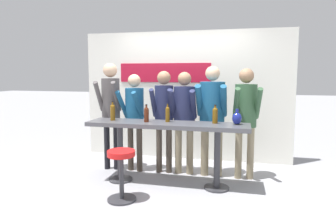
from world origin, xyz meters
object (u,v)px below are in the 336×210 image
wine_bottle_3 (146,114)px  person_center (184,111)px  tasting_table (167,133)px  person_center_left (164,109)px  person_left (134,111)px  wine_bottle_0 (215,115)px  decorative_vase (237,118)px  person_far_left (111,103)px  bar_stool (121,168)px  person_right (246,111)px  wine_bottle_1 (113,111)px  wine_bottle_2 (168,113)px  person_center_right (212,109)px

wine_bottle_3 → person_center: bearing=50.0°
tasting_table → person_center_left: (-0.18, 0.52, 0.29)m
person_left → person_center_left: (0.50, 0.03, 0.04)m
wine_bottle_0 → decorative_vase: (0.31, -0.02, -0.04)m
wine_bottle_3 → person_far_left: bearing=148.0°
bar_stool → person_right: 2.06m
wine_bottle_0 → wine_bottle_1: size_ratio=0.91×
person_far_left → wine_bottle_1: bearing=-69.7°
wine_bottle_1 → wine_bottle_2: 0.85m
person_center → decorative_vase: (0.83, -0.46, -0.02)m
person_center → person_center_right: person_center_right is taller
person_left → wine_bottle_1: person_left is taller
wine_bottle_3 → person_right: bearing=20.7°
person_center_right → wine_bottle_0: (0.08, -0.43, -0.03)m
person_center_left → decorative_vase: person_center_left is taller
bar_stool → wine_bottle_2: (0.43, 0.75, 0.62)m
wine_bottle_0 → person_far_left: bearing=168.2°
person_center_left → wine_bottle_0: bearing=-30.1°
tasting_table → person_left: size_ratio=1.45×
wine_bottle_3 → bar_stool: bearing=-101.4°
person_left → wine_bottle_3: size_ratio=6.19×
person_center_left → person_right: bearing=-4.3°
wine_bottle_3 → wine_bottle_0: bearing=6.9°
tasting_table → decorative_vase: size_ratio=10.75×
bar_stool → person_center: 1.48m
bar_stool → wine_bottle_3: bearing=78.6°
bar_stool → wine_bottle_0: (1.12, 0.78, 0.62)m
person_left → person_right: 1.79m
person_center_left → decorative_vase: size_ratio=7.63×
person_left → person_right: (1.79, 0.03, 0.05)m
wine_bottle_2 → wine_bottle_3: size_ratio=1.04×
person_far_left → wine_bottle_0: size_ratio=6.70×
person_center_right → person_center: bearing=179.9°
bar_stool → person_center: person_center is taller
person_center_left → wine_bottle_3: bearing=-107.7°
person_far_left → person_right: bearing=-6.0°
decorative_vase → wine_bottle_0: bearing=175.4°
tasting_table → person_far_left: bearing=156.6°
bar_stool → person_left: 1.32m
person_left → wine_bottle_1: 0.50m
person_center_left → person_center: person_center_left is taller
tasting_table → person_left: person_left is taller
wine_bottle_0 → wine_bottle_3: bearing=-173.1°
bar_stool → person_right: size_ratio=0.38×
wine_bottle_0 → wine_bottle_2: wine_bottle_2 is taller
wine_bottle_1 → wine_bottle_3: size_ratio=1.12×
person_far_left → person_center: bearing=-4.4°
person_center → wine_bottle_1: person_center is taller
person_center_right → wine_bottle_2: bearing=-142.9°
person_left → tasting_table: bearing=-27.4°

